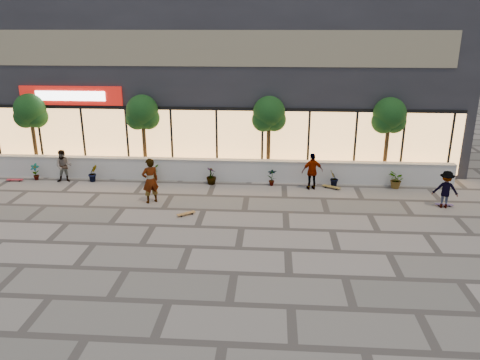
# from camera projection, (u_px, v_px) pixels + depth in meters

# --- Properties ---
(ground) EXTENTS (80.00, 80.00, 0.00)m
(ground) POSITION_uv_depth(u_px,v_px,m) (190.00, 247.00, 15.59)
(ground) COLOR gray
(ground) RESTS_ON ground
(planter_wall) EXTENTS (22.00, 0.42, 1.04)m
(planter_wall) POSITION_uv_depth(u_px,v_px,m) (215.00, 170.00, 22.05)
(planter_wall) COLOR silver
(planter_wall) RESTS_ON ground
(retail_building) EXTENTS (24.00, 9.17, 8.50)m
(retail_building) POSITION_uv_depth(u_px,v_px,m) (226.00, 77.00, 26.06)
(retail_building) COLOR #27272C
(retail_building) RESTS_ON ground
(shrub_a) EXTENTS (0.43, 0.29, 0.81)m
(shrub_a) POSITION_uv_depth(u_px,v_px,m) (35.00, 172.00, 22.14)
(shrub_a) COLOR #103514
(shrub_a) RESTS_ON ground
(shrub_b) EXTENTS (0.57, 0.57, 0.81)m
(shrub_b) POSITION_uv_depth(u_px,v_px,m) (93.00, 173.00, 21.95)
(shrub_b) COLOR #103514
(shrub_b) RESTS_ON ground
(shrub_c) EXTENTS (0.68, 0.77, 0.81)m
(shrub_c) POSITION_uv_depth(u_px,v_px,m) (152.00, 174.00, 21.76)
(shrub_c) COLOR #103514
(shrub_c) RESTS_ON ground
(shrub_d) EXTENTS (0.64, 0.64, 0.81)m
(shrub_d) POSITION_uv_depth(u_px,v_px,m) (211.00, 176.00, 21.57)
(shrub_d) COLOR #103514
(shrub_d) RESTS_ON ground
(shrub_e) EXTENTS (0.46, 0.35, 0.81)m
(shrub_e) POSITION_uv_depth(u_px,v_px,m) (272.00, 177.00, 21.39)
(shrub_e) COLOR #103514
(shrub_e) RESTS_ON ground
(shrub_f) EXTENTS (0.55, 0.57, 0.81)m
(shrub_f) POSITION_uv_depth(u_px,v_px,m) (334.00, 178.00, 21.20)
(shrub_f) COLOR #103514
(shrub_f) RESTS_ON ground
(shrub_g) EXTENTS (0.77, 0.84, 0.81)m
(shrub_g) POSITION_uv_depth(u_px,v_px,m) (397.00, 180.00, 21.01)
(shrub_g) COLOR #103514
(shrub_g) RESTS_ON ground
(tree_west) EXTENTS (1.60, 1.50, 3.92)m
(tree_west) POSITION_uv_depth(u_px,v_px,m) (30.00, 113.00, 22.53)
(tree_west) COLOR #452D18
(tree_west) RESTS_ON ground
(tree_midwest) EXTENTS (1.60, 1.50, 3.92)m
(tree_midwest) POSITION_uv_depth(u_px,v_px,m) (142.00, 114.00, 22.16)
(tree_midwest) COLOR #452D18
(tree_midwest) RESTS_ON ground
(tree_mideast) EXTENTS (1.60, 1.50, 3.92)m
(tree_mideast) POSITION_uv_depth(u_px,v_px,m) (269.00, 116.00, 21.76)
(tree_mideast) COLOR #452D18
(tree_mideast) RESTS_ON ground
(tree_east) EXTENTS (1.60, 1.50, 3.92)m
(tree_east) POSITION_uv_depth(u_px,v_px,m) (389.00, 118.00, 21.39)
(tree_east) COLOR #452D18
(tree_east) RESTS_ON ground
(skater_center) EXTENTS (0.83, 0.77, 1.90)m
(skater_center) POSITION_uv_depth(u_px,v_px,m) (150.00, 181.00, 19.19)
(skater_center) COLOR white
(skater_center) RESTS_ON ground
(skater_left) EXTENTS (0.85, 0.72, 1.53)m
(skater_left) POSITION_uv_depth(u_px,v_px,m) (64.00, 166.00, 21.78)
(skater_left) COLOR #8E7A5B
(skater_left) RESTS_ON ground
(skater_right_near) EXTENTS (1.04, 0.62, 1.66)m
(skater_right_near) POSITION_uv_depth(u_px,v_px,m) (312.00, 171.00, 20.78)
(skater_right_near) COLOR silver
(skater_right_near) RESTS_ON ground
(skater_right_far) EXTENTS (1.08, 0.74, 1.53)m
(skater_right_far) POSITION_uv_depth(u_px,v_px,m) (446.00, 189.00, 18.72)
(skater_right_far) COLOR maroon
(skater_right_far) RESTS_ON ground
(skateboard_center) EXTENTS (0.72, 0.61, 0.09)m
(skateboard_center) POSITION_uv_depth(u_px,v_px,m) (186.00, 213.00, 18.14)
(skateboard_center) COLOR olive
(skateboard_center) RESTS_ON ground
(skateboard_left) EXTENTS (0.78, 0.26, 0.09)m
(skateboard_left) POSITION_uv_depth(u_px,v_px,m) (15.00, 180.00, 22.06)
(skateboard_left) COLOR red
(skateboard_left) RESTS_ON ground
(skateboard_right_near) EXTENTS (0.84, 0.60, 0.10)m
(skateboard_right_near) POSITION_uv_depth(u_px,v_px,m) (331.00, 187.00, 21.07)
(skateboard_right_near) COLOR olive
(skateboard_right_near) RESTS_ON ground
(skateboard_right_far) EXTENTS (0.72, 0.25, 0.08)m
(skateboard_right_far) POSITION_uv_depth(u_px,v_px,m) (444.00, 204.00, 19.05)
(skateboard_right_far) COLOR #5C4580
(skateboard_right_far) RESTS_ON ground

